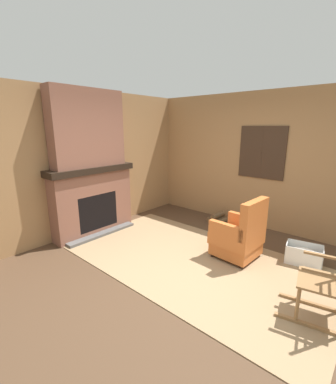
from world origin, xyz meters
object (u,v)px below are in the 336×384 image
at_px(rocking_chair, 327,285).
at_px(laundry_basket, 304,255).
at_px(firewood_stack, 218,219).
at_px(oil_lamp_vase, 73,163).
at_px(armchair, 239,237).
at_px(storage_case, 108,161).
at_px(decorative_plate_on_mantel, 86,160).

xyz_separation_m(rocking_chair, laundry_basket, (-0.46, 1.12, -0.27)).
xyz_separation_m(firewood_stack, oil_lamp_vase, (-1.57, -2.33, 1.29)).
height_order(armchair, firewood_stack, armchair).
xyz_separation_m(firewood_stack, laundry_basket, (1.84, -0.67, 0.06)).
xyz_separation_m(armchair, oil_lamp_vase, (-2.59, -1.18, 1.01)).
bearing_deg(armchair, laundry_basket, -145.83).
bearing_deg(firewood_stack, rocking_chair, -37.92).
bearing_deg(laundry_basket, oil_lamp_vase, -153.94).
relative_size(armchair, firewood_stack, 2.42).
bearing_deg(firewood_stack, armchair, -48.23).
bearing_deg(armchair, firewood_stack, -44.60).
bearing_deg(storage_case, armchair, 10.19).
bearing_deg(armchair, rocking_chair, 156.83).
xyz_separation_m(oil_lamp_vase, decorative_plate_on_mantel, (-0.02, 0.25, 0.03)).
xyz_separation_m(storage_case, decorative_plate_on_mantel, (-0.02, -0.47, 0.06)).
xyz_separation_m(firewood_stack, storage_case, (-1.56, -1.61, 1.26)).
relative_size(laundry_basket, oil_lamp_vase, 2.23).
bearing_deg(decorative_plate_on_mantel, rocking_chair, 4.26).
xyz_separation_m(rocking_chair, firewood_stack, (-2.30, 1.79, -0.33)).
distance_m(rocking_chair, oil_lamp_vase, 4.02).
xyz_separation_m(armchair, firewood_stack, (-1.02, 1.15, -0.28)).
xyz_separation_m(laundry_basket, decorative_plate_on_mantel, (-3.42, -1.41, 1.25)).
relative_size(laundry_basket, storage_case, 2.45).
xyz_separation_m(firewood_stack, decorative_plate_on_mantel, (-1.59, -2.08, 1.32)).
bearing_deg(decorative_plate_on_mantel, laundry_basket, 22.44).
xyz_separation_m(armchair, rocking_chair, (1.27, -0.64, 0.06)).
bearing_deg(laundry_basket, firewood_stack, 160.01).
bearing_deg(armchair, decorative_plate_on_mantel, 23.32).
height_order(firewood_stack, storage_case, storage_case).
bearing_deg(firewood_stack, laundry_basket, -19.99).
height_order(laundry_basket, decorative_plate_on_mantel, decorative_plate_on_mantel).
distance_m(firewood_stack, decorative_plate_on_mantel, 2.93).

